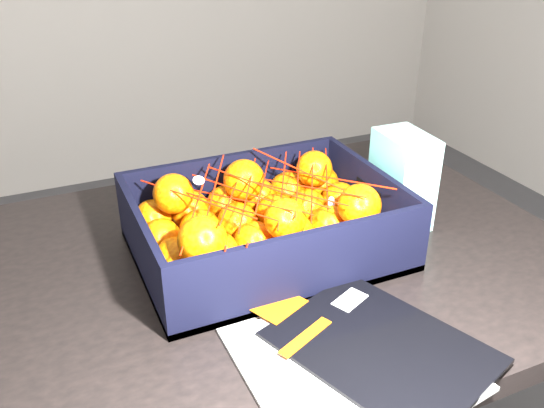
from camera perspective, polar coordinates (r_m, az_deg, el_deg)
name	(u,v)px	position (r m, az deg, el deg)	size (l,w,h in m)	color
ground	(280,397)	(1.82, 0.75, -18.37)	(3.50, 3.50, 0.00)	#3A3B3D
table	(240,308)	(1.08, -3.16, -10.10)	(1.20, 0.80, 0.75)	black
magazine_stack	(357,358)	(0.83, 8.30, -14.64)	(0.34, 0.35, 0.02)	silver
produce_crate	(265,233)	(1.03, -0.68, -2.84)	(0.44, 0.33, 0.13)	brown
clementine_heap	(265,222)	(1.02, -0.71, -1.76)	(0.43, 0.31, 0.13)	orange
mesh_net	(264,192)	(0.98, -0.83, 1.20)	(0.37, 0.29, 0.10)	red
retail_carton	(402,179)	(1.13, 12.59, 2.38)	(0.08, 0.12, 0.18)	white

